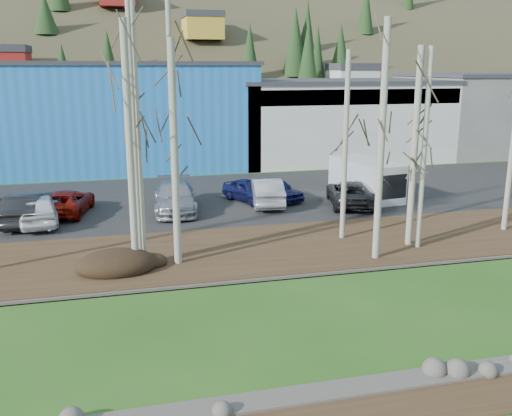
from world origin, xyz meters
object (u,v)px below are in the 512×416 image
object	(u,v)px
car_4	(276,189)
car_5	(266,192)
car_8	(249,191)
car_3	(175,197)
car_6	(350,193)
car_0	(39,209)
car_7	(364,193)
car_1	(25,209)
van_white	(368,180)
car_2	(67,202)

from	to	relation	value
car_4	car_5	bearing A→B (deg)	-153.94
car_8	car_3	bearing A→B (deg)	171.02
car_4	car_6	xyz separation A→B (m)	(3.79, -2.30, 0.05)
car_0	car_7	xyz separation A→B (m)	(17.82, -0.05, -0.13)
car_0	car_8	world-z (taller)	car_0
car_1	car_3	bearing A→B (deg)	-171.11
car_0	van_white	bearing A→B (deg)	179.05
car_5	car_8	xyz separation A→B (m)	(-0.78, 1.05, -0.13)
car_1	car_2	size ratio (longest dim) A/B	1.01
car_0	car_4	size ratio (longest dim) A/B	1.20
car_0	car_7	bearing A→B (deg)	174.65
car_1	van_white	bearing A→B (deg)	-173.47
car_7	car_8	world-z (taller)	car_8
car_3	car_6	size ratio (longest dim) A/B	1.08
car_5	car_7	size ratio (longest dim) A/B	1.05
car_4	car_8	size ratio (longest dim) A/B	1.00
car_3	car_8	world-z (taller)	car_3
car_4	van_white	xyz separation A→B (m)	(5.55, -0.87, 0.48)
car_0	car_5	size ratio (longest dim) A/B	0.97
car_8	car_5	bearing A→B (deg)	-77.32
car_3	car_7	distance (m)	10.87
car_1	car_0	bearing A→B (deg)	157.51
car_0	van_white	size ratio (longest dim) A/B	0.85
car_4	car_6	bearing A→B (deg)	-55.15
car_1	car_6	bearing A→B (deg)	-177.79
car_7	car_4	bearing A→B (deg)	178.15
van_white	car_7	bearing A→B (deg)	-130.75
car_5	van_white	world-z (taller)	van_white
car_1	car_6	distance (m)	17.63
car_0	car_6	distance (m)	16.94
car_1	car_7	bearing A→B (deg)	-177.76
car_0	car_2	bearing A→B (deg)	-128.21
car_7	car_1	bearing A→B (deg)	-156.71
car_0	car_3	distance (m)	7.08
car_1	car_8	xyz separation A→B (m)	(12.17, 1.93, -0.13)
car_5	van_white	size ratio (longest dim) A/B	0.87
car_8	van_white	size ratio (longest dim) A/B	0.71
car_0	car_7	distance (m)	17.82
car_3	car_7	bearing A→B (deg)	-0.53
car_1	van_white	size ratio (longest dim) A/B	0.87
car_3	car_8	distance (m)	4.64
car_3	car_6	bearing A→B (deg)	-1.01
car_5	car_2	bearing A→B (deg)	5.29
car_2	car_7	bearing A→B (deg)	-174.86
car_2	car_5	world-z (taller)	car_5
car_1	car_5	distance (m)	12.98
car_1	car_7	size ratio (longest dim) A/B	1.06
car_0	car_7	size ratio (longest dim) A/B	1.03
car_6	van_white	size ratio (longest dim) A/B	0.93
car_1	car_2	distance (m)	2.48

